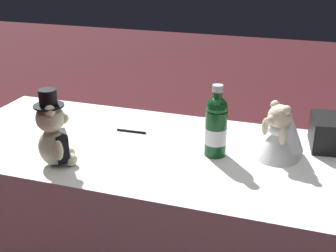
% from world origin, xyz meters
% --- Properties ---
extents(reception_table, '(1.86, 0.76, 0.74)m').
position_xyz_m(reception_table, '(0.00, 0.00, 0.37)').
color(reception_table, white).
rests_on(reception_table, ground_plane).
extents(teddy_bear_groom, '(0.14, 0.14, 0.29)m').
position_xyz_m(teddy_bear_groom, '(-0.35, -0.25, 0.86)').
color(teddy_bear_groom, beige).
rests_on(teddy_bear_groom, reception_table).
extents(teddy_bear_bride, '(0.22, 0.22, 0.22)m').
position_xyz_m(teddy_bear_bride, '(0.42, 0.08, 0.83)').
color(teddy_bear_bride, white).
rests_on(teddy_bear_bride, reception_table).
extents(champagne_bottle, '(0.08, 0.08, 0.28)m').
position_xyz_m(champagne_bottle, '(0.19, 0.01, 0.86)').
color(champagne_bottle, '#0F451C').
rests_on(champagne_bottle, reception_table).
extents(signing_pen, '(0.14, 0.01, 0.01)m').
position_xyz_m(signing_pen, '(-0.20, 0.11, 0.74)').
color(signing_pen, black).
rests_on(signing_pen, reception_table).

